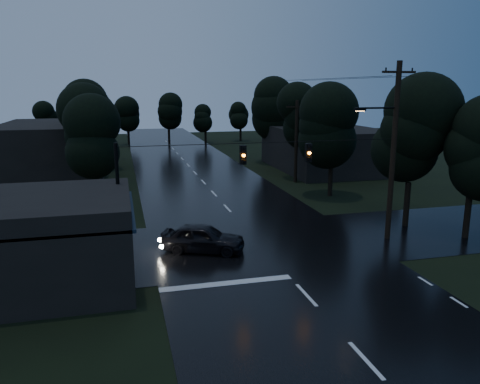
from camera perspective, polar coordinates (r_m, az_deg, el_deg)
name	(u,v)px	position (r m, az deg, el deg)	size (l,w,h in m)	color
ground	(366,361)	(16.46, 15.08, -19.25)	(160.00, 160.00, 0.00)	black
main_road	(203,182)	(43.51, -4.48, 1.19)	(12.00, 120.00, 0.02)	black
cross_street	(259,243)	(26.53, 2.31, -6.26)	(60.00, 9.00, 0.02)	black
building_far_right	(325,149)	(51.11, 10.38, 5.22)	(10.00, 14.00, 4.40)	black
building_far_left	(54,147)	(52.82, -21.69, 5.10)	(10.00, 16.00, 5.00)	black
utility_pole_main	(392,149)	(27.51, 18.05, 5.06)	(3.50, 0.30, 10.00)	black
utility_pole_far	(296,140)	(43.21, 6.87, 6.27)	(2.00, 0.30, 7.50)	black
anchor_pole_left	(119,204)	(23.70, -14.55, -1.41)	(0.18, 0.18, 6.00)	black
span_signals	(275,153)	(24.54, 4.35, 4.77)	(15.00, 0.37, 1.12)	black
tree_corner_near	(413,131)	(30.52, 20.29, 6.98)	(4.48, 4.48, 9.44)	black
tree_corner_far	(475,148)	(29.45, 26.70, 4.77)	(3.92, 3.92, 8.26)	black
tree_left_a	(94,137)	(34.24, -17.33, 6.45)	(3.92, 3.92, 8.26)	black
tree_left_b	(91,123)	(42.21, -17.69, 7.99)	(4.20, 4.20, 8.85)	black
tree_left_c	(90,113)	(52.18, -17.82, 9.17)	(4.48, 4.48, 9.44)	black
tree_right_a	(333,126)	(37.84, 11.24, 7.88)	(4.20, 4.20, 8.85)	black
tree_right_b	(302,116)	(45.36, 7.57, 9.23)	(4.48, 4.48, 9.44)	black
tree_right_c	(275,107)	(54.93, 4.24, 10.26)	(4.76, 4.76, 10.03)	black
car	(203,238)	(25.07, -4.53, -5.61)	(1.78, 4.43, 1.51)	black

